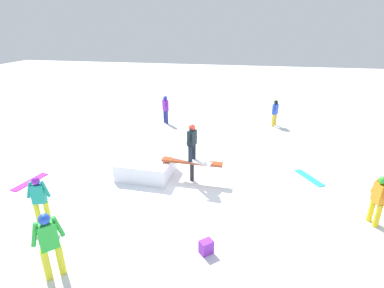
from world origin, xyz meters
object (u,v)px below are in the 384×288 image
rail_feature (192,164)px  bystander_teal (39,198)px  main_rider_on_rail (192,143)px  bystander_purple (166,108)px  loose_snowboard_magenta (30,182)px  backpack_on_snow (206,247)px  bystander_orange (378,198)px  loose_snowboard_cyan (309,178)px  bystander_blue (275,112)px  bystander_green (49,242)px

rail_feature → bystander_teal: (-3.42, -3.07, 0.16)m
rail_feature → main_rider_on_rail: size_ratio=1.47×
main_rider_on_rail → bystander_purple: bearing=128.9°
bystander_purple → loose_snowboard_magenta: 7.62m
main_rider_on_rail → bystander_purple: size_ratio=0.95×
bystander_teal → backpack_on_snow: 4.47m
bystander_orange → backpack_on_snow: size_ratio=4.16×
rail_feature → bystander_purple: (-2.57, 5.87, 0.21)m
bystander_orange → bystander_teal: bystander_orange is taller
bystander_teal → loose_snowboard_cyan: 8.43m
bystander_teal → bystander_purple: bystander_purple is taller
main_rider_on_rail → bystander_blue: size_ratio=1.03×
loose_snowboard_cyan → backpack_on_snow: (-2.96, -4.27, 0.16)m
loose_snowboard_magenta → bystander_purple: bearing=169.7°
loose_snowboard_cyan → loose_snowboard_magenta: same height
bystander_teal → loose_snowboard_magenta: bystander_teal is taller
bystander_orange → backpack_on_snow: 4.66m
bystander_green → bystander_orange: bystander_green is taller
main_rider_on_rail → rail_feature: bearing=0.0°
bystander_blue → bystander_purple: size_ratio=0.92×
bystander_blue → main_rider_on_rail: bearing=4.1°
bystander_orange → bystander_purple: 10.62m
loose_snowboard_cyan → rail_feature: bearing=-107.9°
rail_feature → main_rider_on_rail: main_rider_on_rail is taller
main_rider_on_rail → bystander_blue: bearing=80.2°
rail_feature → loose_snowboard_magenta: 5.50m
rail_feature → bystander_orange: bearing=-12.9°
rail_feature → loose_snowboard_cyan: rail_feature is taller
bystander_blue → bystander_green: bystander_green is taller
bystander_orange → bystander_teal: bearing=-95.7°
main_rider_on_rail → loose_snowboard_cyan: (3.96, 0.93, -1.35)m
bystander_teal → loose_snowboard_magenta: 2.81m
rail_feature → bystander_teal: bystander_teal is taller
bystander_blue → bystander_purple: (-5.63, -0.66, 0.07)m
rail_feature → bystander_orange: size_ratio=1.45×
bystander_blue → bystander_green: bearing=4.6°
main_rider_on_rail → bystander_green: (-2.03, -4.62, -0.48)m
bystander_blue → backpack_on_snow: 10.10m
bystander_blue → bystander_orange: size_ratio=0.96×
bystander_orange → bystander_purple: bearing=-149.9°
bystander_blue → loose_snowboard_magenta: (-8.40, -7.71, -0.75)m
bystander_green → bystander_orange: size_ratio=1.10×
main_rider_on_rail → bystander_green: size_ratio=0.90×
bystander_teal → bystander_purple: 8.99m
bystander_blue → loose_snowboard_magenta: bystander_blue is taller
main_rider_on_rail → bystander_green: 5.07m
bystander_blue → bystander_green: 12.26m
bystander_orange → bystander_teal: size_ratio=1.02×
rail_feature → loose_snowboard_magenta: size_ratio=1.57×
loose_snowboard_cyan → loose_snowboard_magenta: bearing=-108.4°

